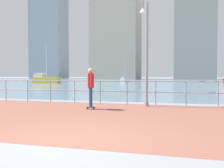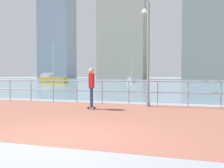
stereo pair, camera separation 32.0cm
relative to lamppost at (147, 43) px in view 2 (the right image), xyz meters
The scene contains 11 objects.
ground 33.71m from the lamppost, 91.63° to the left, with size 220.00×220.00×0.00m, color gray.
brick_paving 4.55m from the lamppost, 106.05° to the right, with size 28.00×7.58×0.01m, color #935647.
harbor_water 45.56m from the lamppost, 91.21° to the left, with size 180.00×88.00×0.00m, color #6B899E.
waterfront_railing 2.39m from the lamppost, 154.50° to the left, with size 25.25×0.06×1.17m.
lamppost is the anchor object (origin of this frame).
skateboarder 3.31m from the lamppost, 140.79° to the right, with size 0.41×0.54×1.74m.
sailboat_gray 39.01m from the lamppost, 103.25° to the left, with size 1.24×3.27×4.50m.
sailboat_teal 34.80m from the lamppost, 127.13° to the left, with size 4.90×1.62×6.84m.
tower_steel 78.18m from the lamppost, 104.68° to the left, with size 15.70×13.91×41.51m.
tower_brick 78.96m from the lamppost, 85.10° to the left, with size 12.44×17.64×47.28m.
tower_concrete 106.47m from the lamppost, 121.26° to the left, with size 14.33×10.55×42.52m.
Camera 2 is at (2.71, -5.11, 1.45)m, focal length 39.92 mm.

